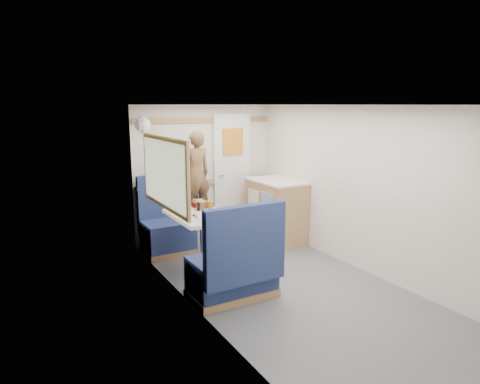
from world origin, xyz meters
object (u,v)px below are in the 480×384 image
bench_near (235,271)px  galley_counter (276,210)px  dinette_table (200,227)px  wine_glass (194,206)px  bread_loaf (200,204)px  beer_glass (210,206)px  dome_light (143,125)px  person (196,174)px  pepper_grinder (199,207)px  salt_grinder (207,212)px  bench_far (175,230)px  tray (207,216)px  orange_fruit (216,212)px  cheese_block (219,218)px  duffel_bag (169,176)px  tumbler_left (187,215)px

bench_near → galley_counter: (1.47, 1.41, 0.17)m
dinette_table → wine_glass: wine_glass is taller
bread_loaf → beer_glass: bearing=-70.3°
dome_light → bread_loaf: size_ratio=0.88×
person → pepper_grinder: person is taller
galley_counter → salt_grinder: bearing=-154.9°
bench_far → bench_near: (0.00, -1.73, 0.00)m
bench_far → tray: 1.10m
tray → beer_glass: (0.17, 0.26, 0.05)m
dinette_table → beer_glass: beer_glass is taller
tray → orange_fruit: 0.12m
dome_light → wine_glass: dome_light is taller
dome_light → galley_counter: (1.86, -0.30, -1.28)m
cheese_block → salt_grinder: salt_grinder is taller
pepper_grinder → bread_loaf: 0.15m
bench_far → dome_light: bearing=-177.9°
bench_near → bread_loaf: size_ratio=4.62×
galley_counter → wine_glass: (-1.55, -0.59, 0.38)m
tray → dinette_table: bearing=101.2°
dinette_table → tray: (0.03, -0.14, 0.16)m
bench_near → duffel_bag: (0.03, 1.98, 0.71)m
bread_loaf → salt_grinder: bearing=-102.9°
salt_grinder → pepper_grinder: bearing=86.9°
orange_fruit → cheese_block: 0.18m
bench_far → pepper_grinder: (0.06, -0.70, 0.47)m
cheese_block → dome_light: bearing=110.3°
tray → bread_loaf: size_ratio=1.50×
dinette_table → orange_fruit: size_ratio=11.73×
tumbler_left → pepper_grinder: tumbler_left is taller
person → beer_glass: bearing=72.7°
bench_near → bench_far: bearing=90.0°
tray → tumbler_left: (-0.25, -0.01, 0.05)m
bench_far → dome_light: (-0.39, -0.01, 1.45)m
bread_loaf → orange_fruit: bearing=-92.0°
cheese_block → pepper_grinder: 0.54m
dome_light → person: bearing=2.7°
bench_far → cheese_block: 1.32m
tray → galley_counter: bearing=25.8°
dinette_table → bench_far: size_ratio=0.88×
cheese_block → tumbler_left: (-0.29, 0.22, 0.02)m
dinette_table → dome_light: dome_light is taller
cheese_block → wine_glass: wine_glass is taller
galley_counter → tray: bearing=-154.2°
duffel_bag → cheese_block: 1.52m
bench_far → tumbler_left: size_ratio=9.43×
tray → person: bearing=72.9°
bench_far → duffel_bag: (0.03, 0.26, 0.71)m
bench_near → duffel_bag: size_ratio=2.31×
dome_light → beer_glass: size_ratio=1.81×
dome_light → tumbler_left: bearing=-80.7°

